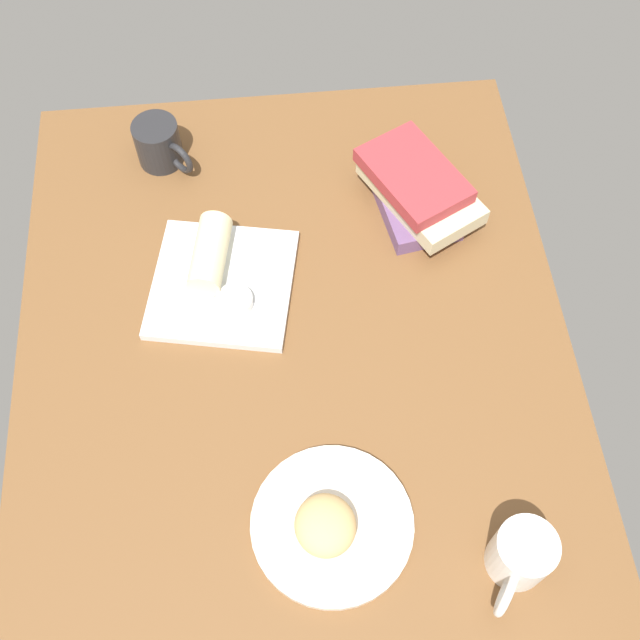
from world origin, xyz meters
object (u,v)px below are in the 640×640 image
sauce_cup (235,301)px  coffee_mug (159,144)px  scone_pastry (325,525)px  second_mug (520,556)px  round_plate (332,524)px  square_plate (223,284)px  breakfast_wrap (210,254)px  book_stack (416,189)px

sauce_cup → coffee_mug: bearing=-160.4°
scone_pastry → coffee_mug: coffee_mug is taller
second_mug → coffee_mug: bearing=-148.2°
round_plate → square_plate: (-42.29, -14.15, 0.10)cm
square_plate → coffee_mug: 30.91cm
round_plate → second_mug: bearing=72.4°
sauce_cup → scone_pastry: bearing=16.1°
sauce_cup → second_mug: 58.54cm
square_plate → coffee_mug: coffee_mug is taller
round_plate → coffee_mug: size_ratio=2.16×
breakfast_wrap → second_mug: second_mug is taller
scone_pastry → coffee_mug: (-72.20, -23.11, 0.54)cm
sauce_cup → breakfast_wrap: (-8.70, -3.62, 1.66)cm
sauce_cup → breakfast_wrap: breakfast_wrap is taller
square_plate → second_mug: 63.66cm
coffee_mug → second_mug: (79.17, 49.04, 0.33)cm
round_plate → coffee_mug: coffee_mug is taller
round_plate → sauce_cup: 39.43cm
round_plate → scone_pastry: (0.90, -1.09, 3.22)cm
round_plate → scone_pastry: bearing=-50.4°
sauce_cup → coffee_mug: 35.96cm
book_stack → round_plate: bearing=-20.2°
round_plate → book_stack: 60.01cm
sauce_cup → second_mug: (45.34, 36.97, 2.02)cm
breakfast_wrap → coffee_mug: size_ratio=1.26×
round_plate → square_plate: bearing=-161.5°
round_plate → second_mug: 26.38cm
second_mug → breakfast_wrap: bearing=-143.1°
sauce_cup → second_mug: size_ratio=0.48×
square_plate → breakfast_wrap: breakfast_wrap is taller
scone_pastry → second_mug: second_mug is taller
scone_pastry → book_stack: bearing=159.1°
scone_pastry → sauce_cup: 39.93cm
round_plate → second_mug: (7.88, 24.84, 4.09)cm
sauce_cup → coffee_mug: size_ratio=0.54×
scone_pastry → second_mug: bearing=74.9°
round_plate → square_plate: square_plate is taller
coffee_mug → second_mug: 93.13cm
square_plate → sauce_cup: (4.84, 2.01, 1.97)cm
square_plate → breakfast_wrap: bearing=-157.4°
scone_pastry → second_mug: 26.87cm
sauce_cup → breakfast_wrap: 9.57cm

